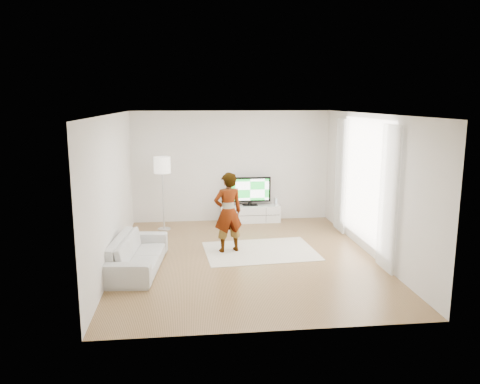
{
  "coord_description": "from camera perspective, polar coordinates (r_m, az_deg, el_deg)",
  "views": [
    {
      "loc": [
        -1.09,
        -8.72,
        3.05
      ],
      "look_at": [
        -0.07,
        0.4,
        1.25
      ],
      "focal_mm": 35.0,
      "sensor_mm": 36.0,
      "label": 1
    }
  ],
  "objects": [
    {
      "name": "sofa",
      "position": [
        8.82,
        -12.4,
        -7.3
      ],
      "size": [
        1.02,
        2.14,
        0.6
      ],
      "primitive_type": "imported",
      "rotation": [
        0.0,
        0.0,
        1.47
      ],
      "color": "beige",
      "rests_on": "floor"
    },
    {
      "name": "floor_lamp",
      "position": [
        11.13,
        -9.46,
        2.87
      ],
      "size": [
        0.39,
        0.39,
        1.75
      ],
      "color": "silver",
      "rests_on": "floor"
    },
    {
      "name": "wall_right",
      "position": [
        9.57,
        15.78,
        0.76
      ],
      "size": [
        0.02,
        6.0,
        2.8
      ],
      "primitive_type": "cube",
      "color": "silver",
      "rests_on": "floor"
    },
    {
      "name": "media_console",
      "position": [
        11.93,
        1.24,
        -2.66
      ],
      "size": [
        1.51,
        0.43,
        0.42
      ],
      "color": "white",
      "rests_on": "floor"
    },
    {
      "name": "wall_back",
      "position": [
        11.88,
        -1.03,
        3.13
      ],
      "size": [
        5.0,
        0.02,
        2.8
      ],
      "primitive_type": "cube",
      "color": "silver",
      "rests_on": "floor"
    },
    {
      "name": "wall_left",
      "position": [
        8.99,
        -15.27,
        0.14
      ],
      "size": [
        0.02,
        6.0,
        2.8
      ],
      "primitive_type": "cube",
      "color": "silver",
      "rests_on": "floor"
    },
    {
      "name": "window",
      "position": [
        9.83,
        15.04,
        1.36
      ],
      "size": [
        0.01,
        2.6,
        2.5
      ],
      "primitive_type": "cube",
      "color": "white",
      "rests_on": "wall_right"
    },
    {
      "name": "curtain_far",
      "position": [
        11.02,
        12.19,
        1.99
      ],
      "size": [
        0.04,
        0.7,
        2.6
      ],
      "primitive_type": "cube",
      "color": "white",
      "rests_on": "floor"
    },
    {
      "name": "curtain_near",
      "position": [
        8.64,
        17.61,
        -0.76
      ],
      "size": [
        0.04,
        0.7,
        2.6
      ],
      "primitive_type": "cube",
      "color": "white",
      "rests_on": "floor"
    },
    {
      "name": "game_console",
      "position": [
        11.96,
        4.38,
        -1.12
      ],
      "size": [
        0.06,
        0.15,
        0.2
      ],
      "rotation": [
        0.0,
        0.0,
        0.12
      ],
      "color": "white",
      "rests_on": "media_console"
    },
    {
      "name": "rug",
      "position": [
        9.7,
        2.47,
        -7.19
      ],
      "size": [
        2.35,
        1.77,
        0.01
      ],
      "primitive_type": "cube",
      "rotation": [
        0.0,
        0.0,
        0.07
      ],
      "color": "beige",
      "rests_on": "floor"
    },
    {
      "name": "wall_front",
      "position": [
        6.05,
        4.27,
        -4.73
      ],
      "size": [
        5.0,
        0.02,
        2.8
      ],
      "primitive_type": "cube",
      "color": "silver",
      "rests_on": "floor"
    },
    {
      "name": "floor",
      "position": [
        9.3,
        0.73,
        -8.03
      ],
      "size": [
        6.0,
        6.0,
        0.0
      ],
      "primitive_type": "plane",
      "color": "#A27949",
      "rests_on": "ground"
    },
    {
      "name": "television",
      "position": [
        11.83,
        1.24,
        0.23
      ],
      "size": [
        1.05,
        0.21,
        0.73
      ],
      "color": "black",
      "rests_on": "media_console"
    },
    {
      "name": "potted_plant",
      "position": [
        11.78,
        -1.84,
        -0.93
      ],
      "size": [
        0.25,
        0.25,
        0.34
      ],
      "primitive_type": "imported",
      "rotation": [
        0.0,
        0.0,
        -0.36
      ],
      "color": "#3F7238",
      "rests_on": "media_console"
    },
    {
      "name": "player",
      "position": [
        9.45,
        -1.47,
        -2.48
      ],
      "size": [
        0.68,
        0.53,
        1.64
      ],
      "primitive_type": "imported",
      "rotation": [
        0.0,
        0.0,
        3.41
      ],
      "color": "#334772",
      "rests_on": "rug"
    },
    {
      "name": "ceiling",
      "position": [
        8.79,
        0.78,
        9.48
      ],
      "size": [
        6.0,
        6.0,
        0.0
      ],
      "primitive_type": "plane",
      "color": "white",
      "rests_on": "wall_back"
    }
  ]
}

